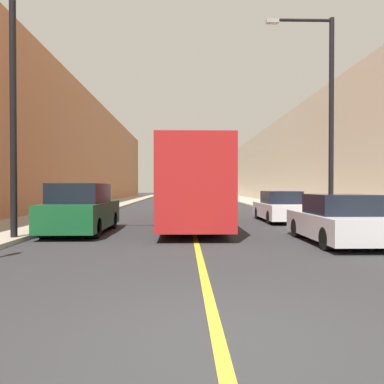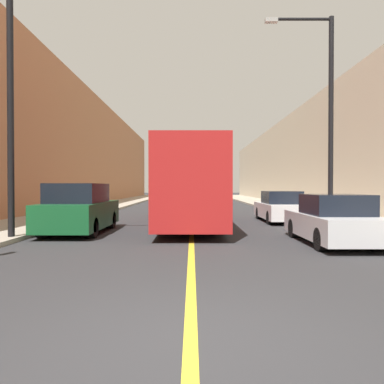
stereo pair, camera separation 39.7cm
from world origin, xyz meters
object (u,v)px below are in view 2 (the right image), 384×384
at_px(parked_suv_left, 78,210).
at_px(car_right_mid, 279,208).
at_px(street_lamp_left, 16,96).
at_px(car_right_near, 332,221).
at_px(bus, 190,185).
at_px(street_lamp_right, 324,107).

distance_m(parked_suv_left, car_right_mid, 9.45).
xyz_separation_m(parked_suv_left, street_lamp_left, (-1.25, -2.08, 3.66)).
bearing_deg(car_right_near, street_lamp_left, 176.78).
bearing_deg(car_right_mid, parked_suv_left, -152.67).
height_order(parked_suv_left, car_right_mid, parked_suv_left).
xyz_separation_m(bus, parked_suv_left, (-4.08, -3.59, -0.95)).
distance_m(street_lamp_left, street_lamp_right, 11.28).
bearing_deg(bus, parked_suv_left, -138.64).
bearing_deg(bus, street_lamp_right, -22.20).
xyz_separation_m(bus, street_lamp_right, (5.40, -2.20, 3.10)).
distance_m(bus, parked_suv_left, 5.52).
bearing_deg(car_right_near, bus, 124.31).
relative_size(bus, street_lamp_right, 1.51).
xyz_separation_m(car_right_near, car_right_mid, (0.08, 6.95, 0.01)).
distance_m(bus, car_right_mid, 4.52).
bearing_deg(street_lamp_right, street_lamp_left, -162.09).
height_order(bus, street_lamp_right, street_lamp_right).
distance_m(parked_suv_left, car_right_near, 8.72).
relative_size(bus, car_right_mid, 2.85).
bearing_deg(street_lamp_left, street_lamp_right, 17.91).
xyz_separation_m(car_right_mid, street_lamp_left, (-9.64, -6.42, 3.83)).
distance_m(bus, car_right_near, 7.60).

